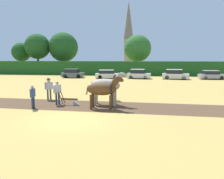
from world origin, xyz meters
TOP-DOWN VIEW (x-y plane):
  - ground_plane at (0.00, 0.00)m, footprint 240.00×240.00m
  - plowed_furrow_strip at (-3.18, 3.95)m, footprint 30.13×4.83m
  - hedgerow at (0.00, 32.44)m, footprint 61.58×1.88m
  - tree_far_left at (-24.04, 37.87)m, footprint 4.46×4.46m
  - tree_left at (-19.43, 36.79)m, footprint 5.75×5.75m
  - tree_center_left at (-13.74, 38.11)m, footprint 6.75×6.75m
  - tree_center at (3.39, 37.84)m, footprint 5.95×5.95m
  - church_spire at (0.24, 58.61)m, footprint 3.19×3.19m
  - draft_horse_lead_left at (1.40, 3.10)m, footprint 2.74×0.99m
  - draft_horse_lead_right at (1.45, 4.41)m, footprint 2.91×1.12m
  - plow at (-1.16, 3.86)m, footprint 1.56×0.48m
  - farmer_at_plow at (-2.21, 3.96)m, footprint 0.45×0.60m
  - farmer_beside_team at (1.69, 6.33)m, footprint 0.44×0.65m
  - farmer_onlooker_left at (-3.43, 2.52)m, footprint 0.23×0.65m
  - farmer_onlooker_right at (-3.66, 5.79)m, footprint 0.56×0.47m
  - parked_car_far_left at (-7.85, 25.83)m, footprint 3.89×1.85m
  - parked_car_left at (-1.58, 25.31)m, footprint 4.34×2.33m
  - parked_car_center_left at (3.73, 25.58)m, footprint 4.08×2.39m
  - parked_car_center at (9.69, 25.31)m, footprint 4.40×2.33m
  - parked_car_center_right at (15.61, 25.98)m, footprint 4.11×2.07m

SIDE VIEW (x-z plane):
  - ground_plane at x=0.00m, z-range 0.00..0.00m
  - plowed_furrow_strip at x=-3.18m, z-range 0.00..0.01m
  - plow at x=-1.16m, z-range -0.25..0.88m
  - parked_car_center_right at x=15.61m, z-range -0.03..1.41m
  - parked_car_left at x=-1.58m, z-range -0.03..1.42m
  - parked_car_far_left at x=-7.85m, z-range -0.03..1.53m
  - parked_car_center_left at x=3.73m, z-range -0.04..1.55m
  - parked_car_center at x=9.69m, z-range -0.04..1.57m
  - farmer_onlooker_left at x=-3.43m, z-range 0.12..1.74m
  - farmer_beside_team at x=1.69m, z-range 0.15..1.89m
  - farmer_at_plow at x=-2.21m, z-range 0.15..1.91m
  - farmer_onlooker_right at x=-3.66m, z-range 0.17..1.97m
  - draft_horse_lead_left at x=1.40m, z-range 0.18..2.52m
  - hedgerow at x=0.00m, z-range 0.00..2.80m
  - draft_horse_lead_right at x=1.45m, z-range 0.20..2.72m
  - tree_far_left at x=-24.04m, z-range 1.28..8.33m
  - tree_center at x=3.39m, z-range 1.28..9.82m
  - tree_center_left at x=-13.74m, z-range 1.26..10.56m
  - tree_left at x=-19.43m, z-range 1.57..10.51m
  - church_spire at x=0.24m, z-range 0.48..21.21m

